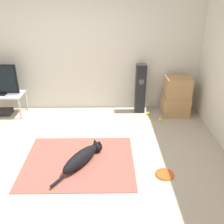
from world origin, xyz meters
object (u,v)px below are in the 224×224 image
(tv_stand, at_px, (0,97))
(game_console, at_px, (4,112))
(cardboard_box_upper, at_px, (178,87))
(tennis_ball_near_speaker, at_px, (148,113))
(dog, at_px, (83,157))
(tennis_ball_by_boxes, at_px, (160,120))
(cardboard_box_lower, at_px, (175,105))
(frisbee, at_px, (165,174))
(floor_speaker, at_px, (140,89))

(tv_stand, distance_m, game_console, 0.37)
(cardboard_box_upper, relative_size, game_console, 1.53)
(tennis_ball_near_speaker, height_order, game_console, game_console)
(dog, height_order, tennis_ball_by_boxes, dog)
(cardboard_box_lower, bearing_deg, tv_stand, 179.91)
(frisbee, relative_size, tennis_ball_near_speaker, 4.10)
(tennis_ball_near_speaker, bearing_deg, tennis_ball_by_boxes, -57.27)
(dog, distance_m, frisbee, 1.26)
(frisbee, height_order, tennis_ball_near_speaker, tennis_ball_near_speaker)
(cardboard_box_lower, distance_m, tennis_ball_near_speaker, 0.60)
(cardboard_box_lower, bearing_deg, frisbee, -107.05)
(dog, distance_m, tennis_ball_by_boxes, 2.04)
(frisbee, bearing_deg, tennis_ball_near_speaker, 88.49)
(dog, relative_size, cardboard_box_lower, 1.80)
(dog, relative_size, game_console, 2.98)
(cardboard_box_lower, height_order, tv_stand, tv_stand)
(tennis_ball_by_boxes, bearing_deg, game_console, 173.37)
(cardboard_box_upper, height_order, tennis_ball_by_boxes, cardboard_box_upper)
(tennis_ball_by_boxes, relative_size, tennis_ball_near_speaker, 1.00)
(dog, relative_size, cardboard_box_upper, 1.95)
(cardboard_box_upper, bearing_deg, tennis_ball_near_speaker, -175.38)
(floor_speaker, bearing_deg, tennis_ball_near_speaker, -44.73)
(cardboard_box_lower, xyz_separation_m, game_console, (-3.75, 0.03, -0.16))
(dog, xyz_separation_m, game_console, (-1.90, 1.80, -0.08))
(cardboard_box_upper, xyz_separation_m, floor_speaker, (-0.77, 0.13, -0.08))
(dog, bearing_deg, floor_speaker, 60.03)
(tennis_ball_near_speaker, bearing_deg, floor_speaker, 135.27)
(dog, distance_m, cardboard_box_lower, 2.56)
(tv_stand, relative_size, tennis_ball_by_boxes, 14.83)
(frisbee, bearing_deg, floor_speaker, 93.36)
(tv_stand, bearing_deg, tennis_ball_by_boxes, -6.14)
(cardboard_box_lower, xyz_separation_m, floor_speaker, (-0.76, 0.13, 0.33))
(frisbee, height_order, game_console, game_console)
(tv_stand, xyz_separation_m, tennis_ball_by_boxes, (3.38, -0.36, -0.39))
(tv_stand, bearing_deg, dog, -42.98)
(frisbee, height_order, tennis_ball_by_boxes, tennis_ball_by_boxes)
(tennis_ball_near_speaker, bearing_deg, cardboard_box_lower, 4.97)
(frisbee, bearing_deg, tv_stand, 146.64)
(cardboard_box_upper, height_order, tennis_ball_near_speaker, cardboard_box_upper)
(dog, bearing_deg, tv_stand, 137.02)
(cardboard_box_lower, height_order, tennis_ball_near_speaker, cardboard_box_lower)
(cardboard_box_upper, xyz_separation_m, tennis_ball_near_speaker, (-0.59, -0.05, -0.58))
(tennis_ball_by_boxes, bearing_deg, tv_stand, 173.86)
(dog, distance_m, tv_stand, 2.62)
(frisbee, height_order, tv_stand, tv_stand)
(dog, relative_size, floor_speaker, 0.92)
(tv_stand, height_order, tennis_ball_by_boxes, tv_stand)
(dog, height_order, tv_stand, tv_stand)
(tennis_ball_by_boxes, bearing_deg, dog, -136.21)
(floor_speaker, xyz_separation_m, game_console, (-2.99, -0.09, -0.49))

